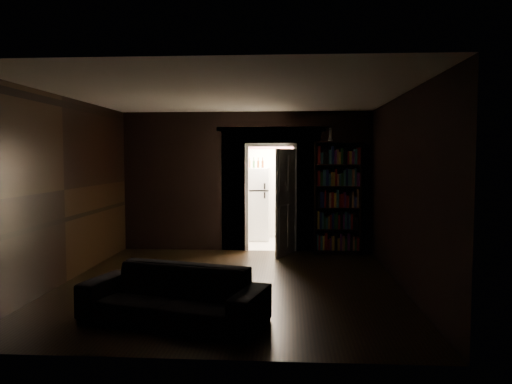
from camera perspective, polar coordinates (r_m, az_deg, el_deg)
ground at (r=7.54m, az=-2.96°, el=-10.53°), size 5.50×5.50×0.00m
room_walls at (r=8.37m, az=-2.21°, el=2.57°), size 5.02×5.61×2.84m
kitchen_alcove at (r=11.15m, az=1.91°, el=0.50°), size 2.20×1.80×2.60m
sofa at (r=5.92m, az=-9.42°, el=-10.55°), size 2.30×1.46×0.82m
bookshelf at (r=9.88m, az=9.26°, el=-0.64°), size 0.95×0.66×2.20m
refrigerator at (r=11.42m, az=-0.32°, el=-1.36°), size 0.82×0.77×1.65m
door at (r=9.63m, az=3.40°, el=-1.17°), size 0.38×0.80×2.05m
figurine at (r=9.90m, az=8.50°, el=6.53°), size 0.11×0.11×0.27m
bottles at (r=11.31m, az=-0.51°, el=3.38°), size 0.59×0.17×0.24m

